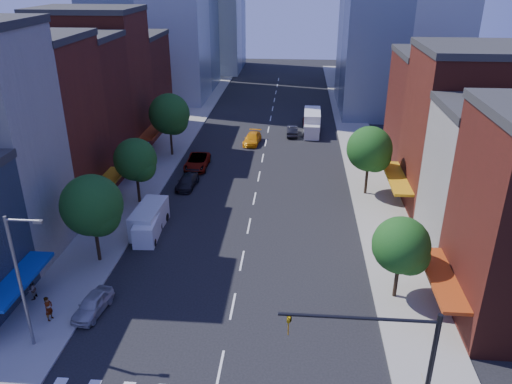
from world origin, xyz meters
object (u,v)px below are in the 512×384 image
at_px(cargo_van_far, 149,219).
at_px(box_truck, 312,123).
at_px(parked_car_third, 197,162).
at_px(pedestrian_near, 49,308).
at_px(parked_car_front, 93,304).
at_px(parked_car_rear, 187,182).
at_px(parked_car_second, 144,221).
at_px(traffic_car_oncoming, 292,131).
at_px(pedestrian_far, 31,289).
at_px(traffic_car_far, 308,120).
at_px(taxi, 252,139).
at_px(cargo_van_near, 148,228).

distance_m(cargo_van_far, box_truck, 34.21).
relative_size(cargo_van_far, box_truck, 0.72).
xyz_separation_m(parked_car_third, pedestrian_near, (-4.53, -28.66, 0.27)).
height_order(parked_car_front, parked_car_rear, parked_car_front).
distance_m(parked_car_second, parked_car_third, 15.27).
bearing_deg(parked_car_second, traffic_car_oncoming, 60.88).
relative_size(parked_car_rear, traffic_car_oncoming, 1.03).
relative_size(traffic_car_oncoming, box_truck, 0.56).
distance_m(parked_car_front, pedestrian_far, 4.92).
relative_size(parked_car_front, traffic_car_far, 0.91).
bearing_deg(parked_car_third, box_truck, 46.46).
bearing_deg(parked_car_rear, parked_car_third, 94.77).
distance_m(cargo_van_far, traffic_car_oncoming, 31.67).
bearing_deg(taxi, traffic_car_far, 56.50).
relative_size(taxi, traffic_car_far, 1.13).
relative_size(parked_car_third, cargo_van_near, 1.20).
relative_size(parked_car_third, traffic_car_oncoming, 1.29).
relative_size(parked_car_rear, pedestrian_far, 2.72).
relative_size(cargo_van_far, pedestrian_near, 3.05).
relative_size(cargo_van_far, traffic_car_oncoming, 1.27).
bearing_deg(taxi, parked_car_front, -96.08).
bearing_deg(pedestrian_near, traffic_car_far, -8.53).
bearing_deg(parked_car_third, cargo_van_near, -94.77).
height_order(parked_car_third, cargo_van_near, cargo_van_near).
xyz_separation_m(parked_car_second, traffic_car_far, (15.38, 34.01, 0.06)).
height_order(parked_car_third, traffic_car_oncoming, parked_car_third).
distance_m(traffic_car_oncoming, pedestrian_near, 44.95).
bearing_deg(parked_car_second, pedestrian_near, -105.30).
distance_m(traffic_car_oncoming, pedestrian_far, 43.87).
distance_m(traffic_car_far, pedestrian_near, 50.79).
relative_size(taxi, traffic_car_oncoming, 1.12).
bearing_deg(parked_car_third, parked_car_rear, -90.99).
xyz_separation_m(cargo_van_near, traffic_car_oncoming, (12.13, 30.50, -0.25)).
bearing_deg(traffic_car_oncoming, parked_car_third, 49.44).
distance_m(parked_car_front, traffic_car_oncoming, 43.05).
bearing_deg(box_truck, parked_car_front, -109.02).
distance_m(parked_car_rear, cargo_van_near, 11.33).
distance_m(parked_car_third, traffic_car_far, 23.14).
xyz_separation_m(parked_car_third, taxi, (5.71, 9.47, -0.07)).
bearing_deg(pedestrian_near, cargo_van_near, -4.14).
height_order(parked_car_second, pedestrian_near, pedestrian_near).
bearing_deg(traffic_car_oncoming, taxi, 36.01).
relative_size(parked_car_rear, box_truck, 0.58).
bearing_deg(parked_car_second, parked_car_third, 77.76).
xyz_separation_m(parked_car_front, cargo_van_near, (0.88, 10.54, 0.29)).
xyz_separation_m(traffic_car_oncoming, traffic_car_far, (2.37, 5.35, 0.02)).
distance_m(parked_car_front, parked_car_third, 27.59).
height_order(cargo_van_far, traffic_car_oncoming, cargo_van_far).
relative_size(traffic_car_oncoming, traffic_car_far, 1.01).
xyz_separation_m(traffic_car_oncoming, box_truck, (2.79, 1.51, 0.73)).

